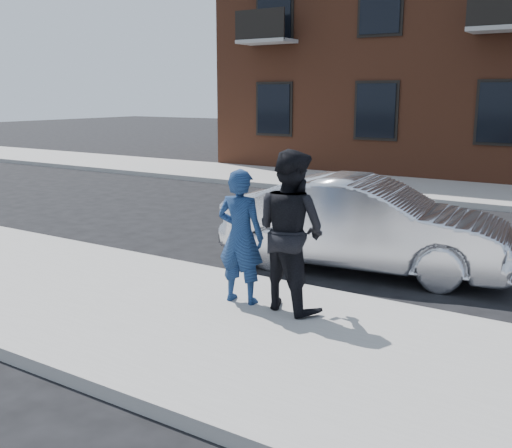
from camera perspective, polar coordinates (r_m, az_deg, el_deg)
The scene contains 8 objects.
ground at distance 7.05m, azimuth -0.49°, elevation -10.50°, with size 100.00×100.00×0.00m, color black.
near_sidewalk at distance 6.83m, azimuth -1.66°, elevation -10.60°, with size 50.00×3.50×0.15m, color gray.
near_curb at distance 8.28m, azimuth 5.43°, elevation -6.47°, with size 50.00×0.10×0.15m, color #999691.
far_sidewalk at distance 17.27m, azimuth 20.42°, elevation 2.68°, with size 50.00×3.50×0.15m, color gray.
far_curb at distance 15.54m, azimuth 18.96°, elevation 1.79°, with size 50.00×0.10×0.15m, color #999691.
silver_sedan at distance 9.52m, azimuth 10.36°, elevation -0.05°, with size 1.54×4.42×1.46m, color silver.
man_hoodie at distance 7.43m, azimuth -1.48°, elevation -1.20°, with size 0.66×0.52×1.69m.
man_peacoat at distance 7.19m, azimuth 3.32°, elevation -0.63°, with size 1.10×0.95×1.95m.
Camera 1 is at (3.56, -5.44, 2.73)m, focal length 42.00 mm.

